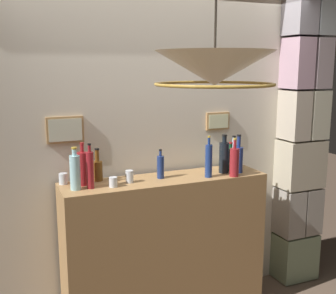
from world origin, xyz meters
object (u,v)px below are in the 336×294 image
(liquor_bottle_rum, at_px, (83,168))
(liquor_bottle_amaro, at_px, (234,162))
(liquor_bottle_mezcal, at_px, (224,157))
(glass_tumbler_shot, at_px, (63,179))
(liquor_bottle_scotch, at_px, (90,169))
(liquor_bottle_tequila, at_px, (230,159))
(glass_tumbler_rocks, at_px, (113,182))
(liquor_bottle_sherry, at_px, (161,167))
(glass_tumbler_highball, at_px, (129,176))
(liquor_bottle_brandy, at_px, (98,169))
(liquor_bottle_vermouth, at_px, (209,160))
(liquor_bottle_whiskey, at_px, (234,155))
(liquor_bottle_port, at_px, (238,159))
(pendant_lamp, at_px, (215,69))
(liquor_bottle_vodka, at_px, (75,172))

(liquor_bottle_rum, height_order, liquor_bottle_amaro, liquor_bottle_rum)
(liquor_bottle_mezcal, bearing_deg, glass_tumbler_shot, 172.53)
(liquor_bottle_scotch, distance_m, liquor_bottle_rum, 0.10)
(liquor_bottle_tequila, height_order, glass_tumbler_rocks, liquor_bottle_tequila)
(liquor_bottle_sherry, bearing_deg, liquor_bottle_scotch, -173.74)
(liquor_bottle_mezcal, relative_size, glass_tumbler_highball, 3.39)
(liquor_bottle_brandy, relative_size, glass_tumbler_rocks, 3.44)
(liquor_bottle_vermouth, relative_size, glass_tumbler_highball, 3.52)
(liquor_bottle_tequila, distance_m, liquor_bottle_whiskey, 0.11)
(glass_tumbler_highball, bearing_deg, liquor_bottle_port, -3.57)
(liquor_bottle_scotch, bearing_deg, glass_tumbler_shot, 131.23)
(liquor_bottle_rum, bearing_deg, liquor_bottle_brandy, 32.02)
(liquor_bottle_vermouth, bearing_deg, liquor_bottle_port, 6.86)
(liquor_bottle_whiskey, relative_size, liquor_bottle_sherry, 1.20)
(liquor_bottle_mezcal, relative_size, glass_tumbler_rocks, 4.32)
(liquor_bottle_port, relative_size, glass_tumbler_highball, 3.38)
(liquor_bottle_brandy, distance_m, liquor_bottle_tequila, 1.08)
(glass_tumbler_shot, bearing_deg, liquor_bottle_port, -8.52)
(liquor_bottle_vermouth, bearing_deg, liquor_bottle_brandy, 163.97)
(liquor_bottle_tequila, height_order, glass_tumbler_highball, liquor_bottle_tequila)
(liquor_bottle_tequila, bearing_deg, glass_tumbler_highball, -177.49)
(liquor_bottle_vermouth, height_order, glass_tumbler_rocks, liquor_bottle_vermouth)
(liquor_bottle_tequila, bearing_deg, glass_tumbler_rocks, -174.14)
(liquor_bottle_scotch, height_order, liquor_bottle_port, liquor_bottle_scotch)
(liquor_bottle_brandy, bearing_deg, glass_tumbler_rocks, -73.73)
(liquor_bottle_sherry, relative_size, pendant_lamp, 0.36)
(liquor_bottle_tequila, xyz_separation_m, liquor_bottle_port, (0.02, -0.09, 0.02))
(liquor_bottle_vodka, relative_size, liquor_bottle_brandy, 1.21)
(liquor_bottle_rum, distance_m, liquor_bottle_sherry, 0.58)
(liquor_bottle_mezcal, relative_size, pendant_lamp, 0.50)
(liquor_bottle_rum, relative_size, liquor_bottle_whiskey, 1.15)
(liquor_bottle_brandy, relative_size, glass_tumbler_highball, 2.70)
(liquor_bottle_sherry, height_order, glass_tumbler_shot, liquor_bottle_sherry)
(liquor_bottle_vermouth, bearing_deg, liquor_bottle_vodka, 176.32)
(liquor_bottle_port, distance_m, glass_tumbler_rocks, 1.03)
(liquor_bottle_rum, bearing_deg, glass_tumbler_rocks, -35.19)
(liquor_bottle_amaro, bearing_deg, pendant_lamp, -128.67)
(liquor_bottle_rum, height_order, liquor_bottle_port, liquor_bottle_rum)
(liquor_bottle_vodka, height_order, glass_tumbler_highball, liquor_bottle_vodka)
(liquor_bottle_whiskey, bearing_deg, liquor_bottle_amaro, -120.60)
(liquor_bottle_amaro, height_order, liquor_bottle_sherry, liquor_bottle_amaro)
(liquor_bottle_vodka, xyz_separation_m, glass_tumbler_rocks, (0.25, -0.04, -0.09))
(liquor_bottle_port, height_order, pendant_lamp, pendant_lamp)
(liquor_bottle_port, relative_size, glass_tumbler_shot, 3.84)
(liquor_bottle_whiskey, bearing_deg, liquor_bottle_scotch, -173.13)
(liquor_bottle_rum, bearing_deg, liquor_bottle_scotch, -73.04)
(liquor_bottle_brandy, xyz_separation_m, liquor_bottle_sherry, (0.45, -0.12, 0.00))
(liquor_bottle_vodka, distance_m, liquor_bottle_whiskey, 1.35)
(liquor_bottle_tequila, xyz_separation_m, liquor_bottle_scotch, (-1.16, -0.07, 0.04))
(liquor_bottle_whiskey, relative_size, glass_tumbler_rocks, 3.75)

